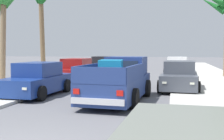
{
  "coord_description": "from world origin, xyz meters",
  "views": [
    {
      "loc": [
        3.1,
        -4.95,
        2.12
      ],
      "look_at": [
        0.34,
        7.83,
        1.2
      ],
      "focal_mm": 46.04,
      "sensor_mm": 36.0,
      "label": 1
    }
  ],
  "objects_px": {
    "pickup_truck": "(119,81)",
    "car_right_mid": "(38,80)",
    "palm_tree_right_mid": "(41,3)",
    "car_right_far": "(103,65)",
    "car_right_near": "(177,67)",
    "palm_tree_left_mid": "(3,3)",
    "car_left_mid": "(180,77)",
    "car_left_near": "(76,71)"
  },
  "relations": [
    {
      "from": "car_right_far",
      "to": "palm_tree_left_mid",
      "type": "relative_size",
      "value": 0.68
    },
    {
      "from": "pickup_truck",
      "to": "palm_tree_left_mid",
      "type": "relative_size",
      "value": 0.85
    },
    {
      "from": "car_left_mid",
      "to": "car_right_far",
      "type": "distance_m",
      "value": 11.68
    },
    {
      "from": "car_left_near",
      "to": "car_right_mid",
      "type": "relative_size",
      "value": 0.99
    },
    {
      "from": "palm_tree_left_mid",
      "to": "palm_tree_right_mid",
      "type": "xyz_separation_m",
      "value": [
        -0.66,
        6.76,
        1.11
      ]
    },
    {
      "from": "car_right_near",
      "to": "palm_tree_right_mid",
      "type": "distance_m",
      "value": 12.78
    },
    {
      "from": "car_right_near",
      "to": "car_right_far",
      "type": "xyz_separation_m",
      "value": [
        -6.53,
        0.98,
        0.0
      ]
    },
    {
      "from": "palm_tree_left_mid",
      "to": "pickup_truck",
      "type": "bearing_deg",
      "value": -29.42
    },
    {
      "from": "car_right_far",
      "to": "palm_tree_left_mid",
      "type": "bearing_deg",
      "value": -116.44
    },
    {
      "from": "car_left_mid",
      "to": "car_left_near",
      "type": "bearing_deg",
      "value": 156.61
    },
    {
      "from": "palm_tree_left_mid",
      "to": "car_left_mid",
      "type": "bearing_deg",
      "value": -5.0
    },
    {
      "from": "car_right_near",
      "to": "palm_tree_right_mid",
      "type": "bearing_deg",
      "value": -175.18
    },
    {
      "from": "car_right_mid",
      "to": "car_right_far",
      "type": "distance_m",
      "value": 12.85
    },
    {
      "from": "car_left_near",
      "to": "car_right_far",
      "type": "xyz_separation_m",
      "value": [
        0.19,
        6.74,
        0.0
      ]
    },
    {
      "from": "car_right_near",
      "to": "car_left_mid",
      "type": "relative_size",
      "value": 1.0
    },
    {
      "from": "car_right_near",
      "to": "palm_tree_left_mid",
      "type": "distance_m",
      "value": 14.02
    },
    {
      "from": "pickup_truck",
      "to": "car_left_mid",
      "type": "xyz_separation_m",
      "value": [
        2.54,
        3.76,
        -0.09
      ]
    },
    {
      "from": "car_right_mid",
      "to": "car_left_near",
      "type": "bearing_deg",
      "value": 92.34
    },
    {
      "from": "car_left_near",
      "to": "car_right_near",
      "type": "xyz_separation_m",
      "value": [
        6.72,
        5.76,
        0.0
      ]
    },
    {
      "from": "pickup_truck",
      "to": "car_right_mid",
      "type": "bearing_deg",
      "value": 171.8
    },
    {
      "from": "car_right_far",
      "to": "palm_tree_right_mid",
      "type": "relative_size",
      "value": 0.55
    },
    {
      "from": "car_right_near",
      "to": "car_right_far",
      "type": "relative_size",
      "value": 1.01
    },
    {
      "from": "car_left_mid",
      "to": "palm_tree_left_mid",
      "type": "distance_m",
      "value": 11.77
    },
    {
      "from": "car_right_near",
      "to": "palm_tree_left_mid",
      "type": "bearing_deg",
      "value": -144.54
    },
    {
      "from": "car_left_near",
      "to": "palm_tree_left_mid",
      "type": "height_order",
      "value": "palm_tree_left_mid"
    },
    {
      "from": "car_left_mid",
      "to": "palm_tree_left_mid",
      "type": "relative_size",
      "value": 0.69
    },
    {
      "from": "pickup_truck",
      "to": "car_right_mid",
      "type": "distance_m",
      "value": 4.0
    },
    {
      "from": "car_left_near",
      "to": "pickup_truck",
      "type": "bearing_deg",
      "value": -57.76
    },
    {
      "from": "car_right_mid",
      "to": "car_left_mid",
      "type": "bearing_deg",
      "value": 26.08
    },
    {
      "from": "pickup_truck",
      "to": "car_right_mid",
      "type": "relative_size",
      "value": 1.23
    },
    {
      "from": "car_right_mid",
      "to": "palm_tree_right_mid",
      "type": "relative_size",
      "value": 0.55
    },
    {
      "from": "car_right_near",
      "to": "car_right_mid",
      "type": "bearing_deg",
      "value": -118.59
    },
    {
      "from": "pickup_truck",
      "to": "car_left_near",
      "type": "height_order",
      "value": "pickup_truck"
    },
    {
      "from": "pickup_truck",
      "to": "car_left_mid",
      "type": "height_order",
      "value": "pickup_truck"
    },
    {
      "from": "car_left_mid",
      "to": "palm_tree_left_mid",
      "type": "height_order",
      "value": "palm_tree_left_mid"
    },
    {
      "from": "car_right_far",
      "to": "car_right_near",
      "type": "bearing_deg",
      "value": -8.5
    },
    {
      "from": "car_left_mid",
      "to": "palm_tree_right_mid",
      "type": "relative_size",
      "value": 0.55
    },
    {
      "from": "car_right_near",
      "to": "car_right_far",
      "type": "bearing_deg",
      "value": 171.5
    },
    {
      "from": "car_right_near",
      "to": "palm_tree_right_mid",
      "type": "xyz_separation_m",
      "value": [
        -11.52,
        -0.97,
        5.46
      ]
    },
    {
      "from": "pickup_truck",
      "to": "car_right_near",
      "type": "relative_size",
      "value": 1.24
    },
    {
      "from": "pickup_truck",
      "to": "palm_tree_right_mid",
      "type": "bearing_deg",
      "value": 128.14
    },
    {
      "from": "car_right_near",
      "to": "car_right_mid",
      "type": "relative_size",
      "value": 1.0
    }
  ]
}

